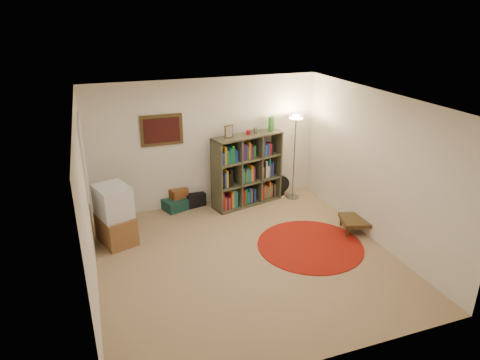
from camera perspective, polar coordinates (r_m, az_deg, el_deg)
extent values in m
cube|color=#9F815D|center=(6.87, 0.91, -10.50)|extent=(4.50, 4.50, 0.02)
cube|color=white|center=(5.92, 1.05, 10.56)|extent=(4.50, 4.50, 0.02)
cube|color=silver|center=(8.32, -4.50, 4.89)|extent=(4.50, 0.02, 2.50)
cube|color=silver|center=(4.49, 11.33, -11.28)|extent=(4.50, 0.02, 2.50)
cube|color=silver|center=(5.95, -19.90, -3.52)|extent=(0.02, 4.50, 2.50)
cube|color=silver|center=(7.34, 17.74, 1.55)|extent=(0.02, 4.50, 2.50)
cube|color=#3B2B14|center=(8.03, -10.41, 6.56)|extent=(0.78, 0.04, 0.58)
cube|color=#47100E|center=(8.01, -10.39, 6.53)|extent=(0.66, 0.01, 0.46)
cube|color=white|center=(7.06, -20.19, 3.02)|extent=(0.03, 1.00, 1.20)
cube|color=beige|center=(8.95, 7.09, 5.68)|extent=(0.08, 0.01, 0.12)
cube|color=#41402B|center=(8.70, 0.94, -2.98)|extent=(1.49, 0.74, 0.03)
cube|color=#41402B|center=(8.21, 1.00, 5.93)|extent=(1.49, 0.74, 0.03)
cube|color=#41402B|center=(8.08, -3.13, 0.38)|extent=(0.13, 0.40, 1.43)
cube|color=#41402B|center=(8.82, 4.73, 2.23)|extent=(0.13, 0.40, 1.43)
cube|color=#41402B|center=(8.58, 0.23, 1.73)|extent=(1.39, 0.37, 1.43)
cube|color=#41402B|center=(8.30, -0.39, 1.03)|extent=(0.12, 0.38, 1.37)
cube|color=#41402B|center=(8.56, 2.29, 1.66)|extent=(0.12, 0.38, 1.37)
cube|color=#41402B|center=(8.52, 0.96, -0.16)|extent=(1.42, 0.71, 0.03)
cube|color=#41402B|center=(8.35, 0.98, 2.88)|extent=(1.42, 0.71, 0.03)
cube|color=orange|center=(8.27, -2.69, -3.04)|extent=(0.08, 0.17, 0.31)
cube|color=maroon|center=(8.28, -2.42, -2.80)|extent=(0.08, 0.17, 0.37)
cube|color=#B44B16|center=(8.32, -2.15, -3.09)|extent=(0.08, 0.17, 0.25)
cube|color=#3D165A|center=(8.35, -1.89, -3.02)|extent=(0.08, 0.17, 0.25)
cube|color=#B44B16|center=(8.37, -1.66, -3.02)|extent=(0.07, 0.17, 0.23)
cube|color=maroon|center=(8.37, -1.44, -2.72)|extent=(0.07, 0.17, 0.30)
cube|color=orange|center=(8.38, -1.21, -2.50)|extent=(0.08, 0.17, 0.36)
cube|color=#21797B|center=(8.40, -0.96, -2.40)|extent=(0.08, 0.17, 0.37)
cube|color=#21797B|center=(8.43, -0.69, -2.43)|extent=(0.08, 0.17, 0.33)
cube|color=#3D165A|center=(8.10, -2.73, -0.33)|extent=(0.08, 0.17, 0.23)
cube|color=black|center=(8.12, -2.45, -0.19)|extent=(0.08, 0.17, 0.25)
cube|color=navy|center=(8.13, -2.20, 0.02)|extent=(0.07, 0.17, 0.30)
cube|color=orange|center=(8.14, -1.95, 0.23)|extent=(0.08, 0.17, 0.34)
cube|color=black|center=(8.18, -1.67, 0.04)|extent=(0.08, 0.17, 0.26)
cube|color=black|center=(8.19, -1.37, 0.40)|extent=(0.09, 0.17, 0.35)
cube|color=#167024|center=(7.93, -2.80, 2.94)|extent=(0.08, 0.17, 0.28)
cube|color=navy|center=(7.96, -2.47, 2.84)|extent=(0.09, 0.17, 0.23)
cube|color=orange|center=(7.97, -2.16, 3.32)|extent=(0.08, 0.17, 0.36)
cube|color=#167024|center=(8.01, -1.86, 3.09)|extent=(0.09, 0.17, 0.27)
cube|color=navy|center=(8.02, -1.61, 3.33)|extent=(0.07, 0.17, 0.33)
cube|color=#167024|center=(8.04, -1.42, 3.27)|extent=(0.07, 0.17, 0.29)
cube|color=#167024|center=(8.05, -1.16, 3.50)|extent=(0.09, 0.17, 0.35)
cube|color=navy|center=(8.08, -0.92, 3.33)|extent=(0.07, 0.17, 0.28)
cube|color=navy|center=(8.11, -0.68, 3.24)|extent=(0.08, 0.17, 0.24)
cube|color=maroon|center=(8.49, 0.06, -2.17)|extent=(0.08, 0.17, 0.35)
cube|color=maroon|center=(8.52, 0.32, -2.20)|extent=(0.08, 0.17, 0.32)
cube|color=#167024|center=(8.54, 0.58, -2.10)|extent=(0.08, 0.17, 0.33)
cube|color=#21797B|center=(8.58, 0.84, -2.28)|extent=(0.08, 0.17, 0.25)
cube|color=navy|center=(8.59, 1.11, -1.95)|extent=(0.08, 0.17, 0.33)
cube|color=brown|center=(8.62, 1.33, -2.00)|extent=(0.06, 0.16, 0.29)
cube|color=black|center=(8.63, 1.52, -1.85)|extent=(0.07, 0.17, 0.33)
cube|color=navy|center=(8.67, 1.76, -1.93)|extent=(0.08, 0.17, 0.28)
cube|color=#3D165A|center=(8.33, 0.03, 0.39)|extent=(0.07, 0.17, 0.25)
cube|color=#21797B|center=(8.34, 0.23, 0.61)|extent=(0.07, 0.17, 0.30)
cube|color=#167024|center=(8.37, 0.45, 0.44)|extent=(0.07, 0.17, 0.23)
cube|color=brown|center=(8.38, 0.66, 0.63)|extent=(0.07, 0.17, 0.27)
cube|color=#21797B|center=(8.39, 0.84, 0.76)|extent=(0.07, 0.17, 0.30)
cube|color=#21797B|center=(8.43, 1.08, 0.64)|extent=(0.09, 0.17, 0.24)
cube|color=orange|center=(8.44, 1.32, 0.95)|extent=(0.07, 0.17, 0.32)
cube|color=#B44B16|center=(8.46, 1.52, 0.98)|extent=(0.07, 0.17, 0.32)
cube|color=#3D165A|center=(8.49, 1.71, 0.85)|extent=(0.07, 0.17, 0.26)
cube|color=#21797B|center=(8.17, 0.02, 3.41)|extent=(0.07, 0.17, 0.25)
cube|color=#3D165A|center=(8.18, 0.25, 3.76)|extent=(0.08, 0.17, 0.34)
cube|color=#3D165A|center=(8.21, 0.54, 3.77)|extent=(0.09, 0.17, 0.32)
cube|color=#167024|center=(8.24, 0.81, 3.64)|extent=(0.08, 0.17, 0.27)
cube|color=orange|center=(8.25, 1.03, 3.95)|extent=(0.07, 0.17, 0.35)
cube|color=maroon|center=(8.27, 1.22, 3.86)|extent=(0.07, 0.17, 0.31)
cube|color=#3D165A|center=(8.30, 1.44, 3.71)|extent=(0.08, 0.17, 0.25)
cube|color=#167024|center=(8.32, 1.69, 3.82)|extent=(0.08, 0.17, 0.27)
cube|color=#3D165A|center=(8.74, 2.66, -1.47)|extent=(0.08, 0.17, 0.35)
cube|color=maroon|center=(8.78, 2.86, -1.65)|extent=(0.07, 0.17, 0.27)
cube|color=brown|center=(8.79, 3.05, -1.48)|extent=(0.07, 0.17, 0.31)
cube|color=#B44B16|center=(8.82, 3.26, -1.52)|extent=(0.08, 0.17, 0.28)
cube|color=#21797B|center=(8.85, 3.52, -1.56)|extent=(0.08, 0.17, 0.24)
cube|color=#B44B16|center=(8.86, 3.76, -1.20)|extent=(0.08, 0.17, 0.34)
cube|color=brown|center=(8.90, 3.97, -1.30)|extent=(0.08, 0.17, 0.29)
cube|color=black|center=(8.93, 4.19, -1.42)|extent=(0.08, 0.17, 0.23)
cube|color=brown|center=(8.95, 4.39, -1.25)|extent=(0.07, 0.17, 0.26)
cube|color=#3D165A|center=(8.59, 2.68, 1.00)|extent=(0.07, 0.17, 0.23)
cube|color=brown|center=(8.61, 2.86, 1.06)|extent=(0.07, 0.17, 0.24)
cube|color=black|center=(8.61, 3.06, 1.38)|extent=(0.07, 0.17, 0.33)
cube|color=beige|center=(8.63, 3.28, 1.51)|extent=(0.08, 0.17, 0.35)
cube|color=beige|center=(8.67, 3.51, 1.20)|extent=(0.08, 0.17, 0.23)
cube|color=#21797B|center=(8.68, 3.74, 1.67)|extent=(0.07, 0.17, 0.37)
cube|color=#3D165A|center=(8.71, 3.93, 1.40)|extent=(0.07, 0.17, 0.26)
cube|color=navy|center=(8.73, 4.13, 1.57)|extent=(0.07, 0.17, 0.30)
cube|color=#21797B|center=(8.42, 2.80, 4.34)|extent=(0.09, 0.17, 0.36)
cube|color=#3D165A|center=(8.45, 3.04, 4.30)|extent=(0.07, 0.17, 0.33)
cube|color=#21797B|center=(8.48, 3.21, 4.01)|extent=(0.06, 0.17, 0.23)
cube|color=navy|center=(8.50, 3.38, 4.11)|extent=(0.07, 0.17, 0.25)
cube|color=navy|center=(8.52, 3.56, 4.12)|extent=(0.07, 0.17, 0.24)
cube|color=maroon|center=(8.55, 3.80, 4.18)|extent=(0.09, 0.17, 0.24)
cube|color=black|center=(8.57, 4.06, 4.23)|extent=(0.08, 0.17, 0.24)
cube|color=#3B2B14|center=(7.97, -1.52, 6.47)|extent=(0.17, 0.06, 0.25)
cube|color=gray|center=(7.96, -1.46, 6.45)|extent=(0.13, 0.04, 0.19)
cylinder|color=maroon|center=(8.20, 1.12, 6.37)|extent=(0.10, 0.10, 0.09)
cylinder|color=gray|center=(8.29, 2.06, 6.60)|extent=(0.09, 0.09, 0.11)
cylinder|color=#378131|center=(8.43, 4.06, 7.42)|extent=(0.10, 0.10, 0.29)
cylinder|color=#378131|center=(8.54, 4.31, 7.61)|extent=(0.10, 0.10, 0.29)
cylinder|color=gray|center=(9.02, 6.98, -2.21)|extent=(0.36, 0.36, 0.03)
cylinder|color=gray|center=(8.72, 7.23, 2.78)|extent=(0.03, 0.03, 1.63)
cone|color=gray|center=(8.48, 7.50, 8.18)|extent=(0.43, 0.43, 0.13)
cylinder|color=#FFD88C|center=(8.48, 7.50, 8.21)|extent=(0.35, 0.35, 0.02)
cylinder|color=black|center=(9.14, 5.36, -1.79)|extent=(0.20, 0.20, 0.03)
cylinder|color=black|center=(9.11, 5.38, -1.27)|extent=(0.04, 0.04, 0.15)
cylinder|color=black|center=(9.04, 5.47, -0.56)|extent=(0.37, 0.09, 0.37)
cube|color=brown|center=(7.50, -16.16, -6.27)|extent=(0.68, 0.81, 0.48)
cube|color=silver|center=(7.29, -16.57, -2.75)|extent=(0.64, 0.70, 0.53)
cube|color=black|center=(7.37, -14.82, -2.27)|extent=(0.18, 0.48, 0.44)
cube|color=black|center=(7.37, -14.78, -2.26)|extent=(0.15, 0.42, 0.39)
cube|color=silver|center=(7.59, -15.41, -7.47)|extent=(0.31, 0.26, 0.10)
cube|color=#133630|center=(8.56, -8.05, -2.96)|extent=(0.77, 0.63, 0.21)
cube|color=brown|center=(8.47, -8.21, -1.75)|extent=(0.39, 0.33, 0.19)
cube|color=black|center=(8.62, -6.11, -2.51)|extent=(0.43, 0.39, 0.26)
cylinder|color=white|center=(8.40, -2.70, -3.11)|extent=(0.15, 0.15, 0.25)
cylinder|color=maroon|center=(7.30, 9.32, -8.58)|extent=(1.76, 1.76, 0.02)
cube|color=#3B2B14|center=(7.83, 15.28, -5.18)|extent=(0.66, 0.66, 0.06)
cube|color=#3B2B14|center=(7.65, 14.11, -6.73)|extent=(0.05, 0.05, 0.19)
cube|color=#3B2B14|center=(7.77, 17.13, -6.58)|extent=(0.05, 0.05, 0.19)
cube|color=#3B2B14|center=(8.01, 13.32, -5.30)|extent=(0.05, 0.05, 0.19)
cube|color=#3B2B14|center=(8.13, 16.21, -5.18)|extent=(0.05, 0.05, 0.19)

